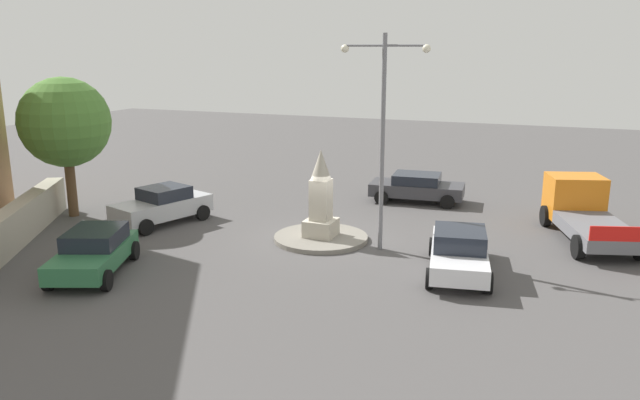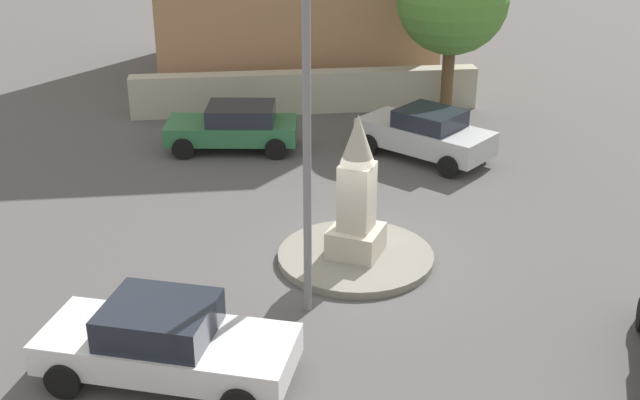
% 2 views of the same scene
% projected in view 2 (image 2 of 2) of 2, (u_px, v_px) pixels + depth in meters
% --- Properties ---
extents(ground_plane, '(80.00, 80.00, 0.00)m').
position_uv_depth(ground_plane, '(356.00, 260.00, 18.22)').
color(ground_plane, '#4F4C4C').
extents(traffic_island, '(3.53, 3.53, 0.17)m').
position_uv_depth(traffic_island, '(356.00, 256.00, 18.19)').
color(traffic_island, gray).
rests_on(traffic_island, ground).
extents(monument, '(1.11, 1.11, 3.28)m').
position_uv_depth(monument, '(357.00, 196.00, 17.58)').
color(monument, '#B2AA99').
rests_on(monument, traffic_island).
extents(streetlamp, '(3.09, 0.28, 7.53)m').
position_uv_depth(streetlamp, '(307.00, 92.00, 14.44)').
color(streetlamp, slate).
rests_on(streetlamp, ground).
extents(car_green_approaching, '(3.05, 4.32, 1.40)m').
position_uv_depth(car_green_approaching, '(234.00, 126.00, 24.57)').
color(car_green_approaching, '#2D6B42').
rests_on(car_green_approaching, ground).
extents(car_white_parked_left, '(2.55, 4.67, 1.47)m').
position_uv_depth(car_white_parked_left, '(166.00, 342.00, 13.91)').
color(car_white_parked_left, silver).
rests_on(car_white_parked_left, ground).
extents(car_silver_waiting, '(2.92, 4.34, 1.52)m').
position_uv_depth(car_silver_waiting, '(426.00, 133.00, 23.84)').
color(car_silver_waiting, '#B7BABF').
rests_on(car_silver_waiting, ground).
extents(stone_boundary_wall, '(6.38, 10.96, 1.44)m').
position_uv_depth(stone_boundary_wall, '(306.00, 92.00, 28.06)').
color(stone_boundary_wall, '#B2AA99').
rests_on(stone_boundary_wall, ground).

